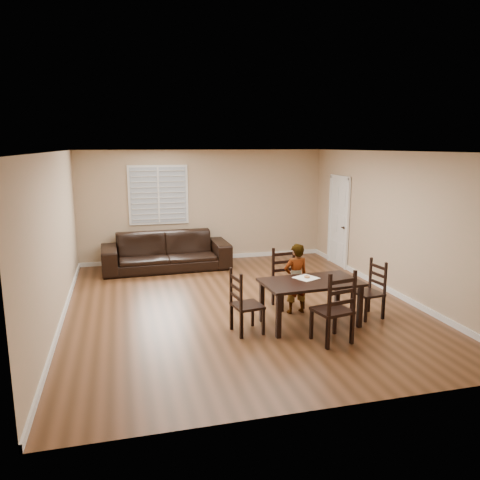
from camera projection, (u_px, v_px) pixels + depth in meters
name	position (u px, v px, depth m)	size (l,w,h in m)	color
ground	(240.00, 305.00, 8.37)	(7.00, 7.00, 0.00)	brown
room	(239.00, 203.00, 8.19)	(6.04, 7.04, 2.72)	tan
dining_table	(311.00, 286.00, 7.34)	(1.58, 0.95, 0.72)	black
chair_near	(285.00, 279.00, 8.29)	(0.51, 0.49, 1.04)	black
chair_far	(338.00, 312.00, 6.60)	(0.57, 0.55, 1.09)	black
chair_left	(240.00, 305.00, 7.01)	(0.48, 0.50, 0.99)	black
chair_right	(374.00, 291.00, 7.74)	(0.46, 0.49, 0.96)	black
child	(296.00, 279.00, 7.86)	(0.44, 0.29, 1.20)	gray
napkin	(306.00, 278.00, 7.48)	(0.33, 0.33, 0.00)	white
donut	(307.00, 276.00, 7.49)	(0.10, 0.10, 0.04)	#B87542
sofa	(166.00, 251.00, 10.70)	(2.86, 1.12, 0.84)	black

